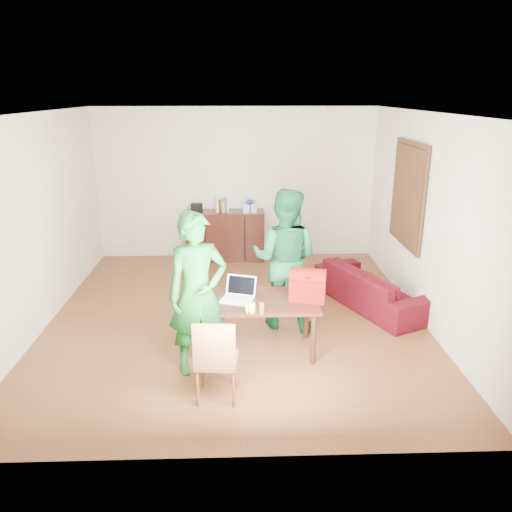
{
  "coord_description": "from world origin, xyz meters",
  "views": [
    {
      "loc": [
        0.06,
        -6.23,
        2.95
      ],
      "look_at": [
        0.25,
        -0.73,
        1.12
      ],
      "focal_mm": 35.0,
      "sensor_mm": 36.0,
      "label": 1
    }
  ],
  "objects_px": {
    "person_far": "(285,259)",
    "red_bag": "(308,288)",
    "person_near": "(198,294)",
    "chair": "(217,375)",
    "table": "(257,306)",
    "laptop": "(237,297)",
    "sofa": "(372,287)",
    "bottle": "(262,307)"
  },
  "relations": [
    {
      "from": "person_far",
      "to": "red_bag",
      "type": "bearing_deg",
      "value": 123.44
    },
    {
      "from": "person_near",
      "to": "chair",
      "type": "bearing_deg",
      "value": -88.93
    },
    {
      "from": "table",
      "to": "laptop",
      "type": "xyz_separation_m",
      "value": [
        -0.23,
        -0.03,
        0.12
      ]
    },
    {
      "from": "table",
      "to": "sofa",
      "type": "bearing_deg",
      "value": 37.46
    },
    {
      "from": "chair",
      "to": "laptop",
      "type": "height_order",
      "value": "laptop"
    },
    {
      "from": "table",
      "to": "person_near",
      "type": "xyz_separation_m",
      "value": [
        -0.64,
        -0.38,
        0.31
      ]
    },
    {
      "from": "chair",
      "to": "bottle",
      "type": "distance_m",
      "value": 0.86
    },
    {
      "from": "table",
      "to": "person_far",
      "type": "xyz_separation_m",
      "value": [
        0.38,
        0.71,
        0.32
      ]
    },
    {
      "from": "table",
      "to": "laptop",
      "type": "height_order",
      "value": "laptop"
    },
    {
      "from": "person_near",
      "to": "laptop",
      "type": "relative_size",
      "value": 4.33
    },
    {
      "from": "person_far",
      "to": "sofa",
      "type": "bearing_deg",
      "value": -138.15
    },
    {
      "from": "chair",
      "to": "person_near",
      "type": "xyz_separation_m",
      "value": [
        -0.21,
        0.57,
        0.63
      ]
    },
    {
      "from": "chair",
      "to": "red_bag",
      "type": "relative_size",
      "value": 2.21
    },
    {
      "from": "person_far",
      "to": "laptop",
      "type": "relative_size",
      "value": 4.39
    },
    {
      "from": "bottle",
      "to": "red_bag",
      "type": "xyz_separation_m",
      "value": [
        0.54,
        0.37,
        0.07
      ]
    },
    {
      "from": "table",
      "to": "chair",
      "type": "distance_m",
      "value": 1.09
    },
    {
      "from": "chair",
      "to": "red_bag",
      "type": "bearing_deg",
      "value": 46.65
    },
    {
      "from": "person_near",
      "to": "laptop",
      "type": "bearing_deg",
      "value": 20.78
    },
    {
      "from": "chair",
      "to": "bottle",
      "type": "bearing_deg",
      "value": 53.59
    },
    {
      "from": "person_far",
      "to": "bottle",
      "type": "height_order",
      "value": "person_far"
    },
    {
      "from": "person_near",
      "to": "person_far",
      "type": "xyz_separation_m",
      "value": [
        1.02,
        1.09,
        0.01
      ]
    },
    {
      "from": "bottle",
      "to": "sofa",
      "type": "height_order",
      "value": "bottle"
    },
    {
      "from": "person_far",
      "to": "bottle",
      "type": "distance_m",
      "value": 1.18
    },
    {
      "from": "chair",
      "to": "person_far",
      "type": "relative_size",
      "value": 0.49
    },
    {
      "from": "bottle",
      "to": "red_bag",
      "type": "bearing_deg",
      "value": 34.66
    },
    {
      "from": "person_far",
      "to": "sofa",
      "type": "height_order",
      "value": "person_far"
    },
    {
      "from": "chair",
      "to": "sofa",
      "type": "height_order",
      "value": "chair"
    },
    {
      "from": "chair",
      "to": "bottle",
      "type": "xyz_separation_m",
      "value": [
        0.47,
        0.54,
        0.49
      ]
    },
    {
      "from": "chair",
      "to": "sofa",
      "type": "bearing_deg",
      "value": 50.8
    },
    {
      "from": "laptop",
      "to": "sofa",
      "type": "relative_size",
      "value": 0.22
    },
    {
      "from": "table",
      "to": "person_far",
      "type": "height_order",
      "value": "person_far"
    },
    {
      "from": "person_near",
      "to": "person_far",
      "type": "bearing_deg",
      "value": 27.31
    },
    {
      "from": "person_near",
      "to": "red_bag",
      "type": "xyz_separation_m",
      "value": [
        1.22,
        0.35,
        -0.08
      ]
    },
    {
      "from": "laptop",
      "to": "bottle",
      "type": "bearing_deg",
      "value": -36.93
    },
    {
      "from": "chair",
      "to": "red_bag",
      "type": "height_order",
      "value": "red_bag"
    },
    {
      "from": "person_near",
      "to": "red_bag",
      "type": "bearing_deg",
      "value": -3.65
    },
    {
      "from": "chair",
      "to": "person_near",
      "type": "relative_size",
      "value": 0.5
    },
    {
      "from": "table",
      "to": "red_bag",
      "type": "relative_size",
      "value": 3.49
    },
    {
      "from": "person_near",
      "to": "person_far",
      "type": "height_order",
      "value": "person_far"
    },
    {
      "from": "person_near",
      "to": "bottle",
      "type": "xyz_separation_m",
      "value": [
        0.68,
        -0.03,
        -0.15
      ]
    },
    {
      "from": "person_near",
      "to": "laptop",
      "type": "xyz_separation_m",
      "value": [
        0.41,
        0.35,
        -0.19
      ]
    },
    {
      "from": "red_bag",
      "to": "laptop",
      "type": "bearing_deg",
      "value": -167.88
    }
  ]
}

